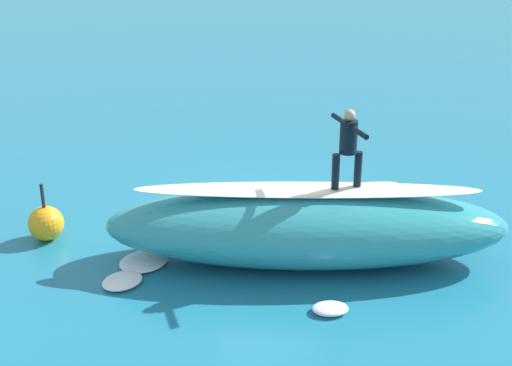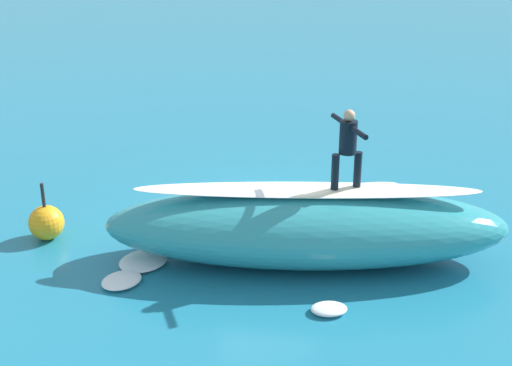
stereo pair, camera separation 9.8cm
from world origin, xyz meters
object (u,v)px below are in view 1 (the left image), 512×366
(surfboard_paddling, at_px, (181,211))
(surfer_paddling, at_px, (179,206))
(surfboard_riding, at_px, (346,190))
(surfer_riding, at_px, (348,143))
(buoy_marker, at_px, (46,223))

(surfboard_paddling, height_order, surfer_paddling, surfer_paddling)
(surfboard_paddling, bearing_deg, surfer_paddling, 180.00)
(surfboard_riding, bearing_deg, surfer_riding, -78.38)
(surfboard_riding, distance_m, surfboard_paddling, 4.19)
(surfboard_riding, xyz_separation_m, surfer_paddling, (2.67, -2.86, -1.22))
(surfboard_paddling, bearing_deg, surfboard_riding, -108.15)
(surfboard_riding, relative_size, buoy_marker, 1.77)
(surfer_riding, bearing_deg, surfer_paddling, -49.34)
(surfboard_riding, bearing_deg, surfer_paddling, -49.34)
(buoy_marker, bearing_deg, surfer_paddling, -170.32)
(surfer_riding, relative_size, buoy_marker, 1.22)
(surfer_riding, distance_m, surfer_paddling, 4.45)
(surfboard_riding, distance_m, buoy_marker, 6.03)
(surfboard_riding, bearing_deg, buoy_marker, -26.12)
(surfboard_paddling, relative_size, surfer_paddling, 1.45)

